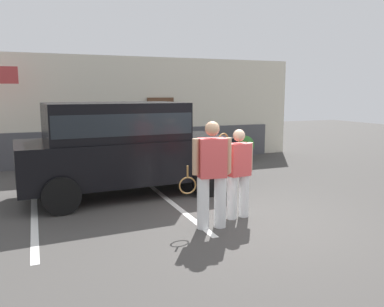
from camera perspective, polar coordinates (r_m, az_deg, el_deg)
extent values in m
plane|color=#423F3D|center=(7.25, 6.63, -9.42)|extent=(40.00, 40.00, 0.00)
cube|color=silver|center=(7.86, -21.95, -8.52)|extent=(0.12, 4.40, 0.01)
cube|color=silver|center=(8.27, -3.12, -7.03)|extent=(0.12, 4.40, 0.01)
cube|color=beige|center=(13.11, -7.30, 6.34)|extent=(10.98, 0.30, 3.41)
cube|color=#4C4C51|center=(13.02, -6.97, 1.23)|extent=(9.22, 0.10, 1.10)
cube|color=brown|center=(13.10, -4.55, 3.51)|extent=(0.90, 0.06, 2.10)
cube|color=black|center=(8.87, -9.39, -0.77)|extent=(4.70, 2.15, 0.90)
cube|color=black|center=(8.70, -11.12, 4.64)|extent=(2.99, 1.92, 0.80)
cube|color=black|center=(8.70, -11.12, 4.51)|extent=(2.94, 1.93, 0.44)
cylinder|color=black|center=(10.33, -2.48, -1.78)|extent=(0.73, 0.30, 0.72)
cylinder|color=black|center=(8.64, 2.39, -3.88)|extent=(0.73, 0.30, 0.72)
cylinder|color=black|center=(9.60, -19.84, -3.12)|extent=(0.73, 0.30, 0.72)
cylinder|color=black|center=(7.75, -18.50, -5.83)|extent=(0.73, 0.30, 0.72)
cylinder|color=white|center=(6.68, 4.11, -7.05)|extent=(0.20, 0.20, 0.87)
cylinder|color=white|center=(6.60, 1.63, -7.23)|extent=(0.20, 0.20, 0.87)
cube|color=#E04C4C|center=(6.47, 2.93, -0.63)|extent=(0.48, 0.34, 0.65)
sphere|color=tan|center=(6.41, 2.96, 3.63)|extent=(0.24, 0.24, 0.24)
cylinder|color=tan|center=(6.55, 5.27, -0.30)|extent=(0.11, 0.11, 0.60)
cylinder|color=tan|center=(6.39, 0.53, -0.49)|extent=(0.11, 0.11, 0.60)
torus|color=olive|center=(6.51, -0.65, -4.67)|extent=(0.37, 0.08, 0.37)
cylinder|color=olive|center=(6.46, -0.65, -2.64)|extent=(0.03, 0.03, 0.20)
cylinder|color=white|center=(7.29, 7.55, -6.11)|extent=(0.18, 0.18, 0.79)
cylinder|color=white|center=(7.14, 5.82, -6.40)|extent=(0.18, 0.18, 0.79)
cube|color=#E04C4C|center=(7.06, 6.79, -0.88)|extent=(0.43, 0.30, 0.59)
sphere|color=beige|center=(7.00, 6.86, 2.62)|extent=(0.22, 0.22, 0.22)
cylinder|color=beige|center=(7.21, 8.41, -0.51)|extent=(0.10, 0.10, 0.53)
cylinder|color=beige|center=(6.92, 5.12, -0.85)|extent=(0.10, 0.10, 0.53)
torus|color=olive|center=(6.88, 4.57, 1.78)|extent=(0.28, 0.14, 0.29)
cylinder|color=olive|center=(6.92, 4.55, -0.15)|extent=(0.03, 0.03, 0.20)
cylinder|color=gray|center=(13.34, 7.63, -0.44)|extent=(0.41, 0.41, 0.25)
sphere|color=#387F33|center=(13.28, 7.67, 1.24)|extent=(0.64, 0.64, 0.64)
cube|color=#B23838|center=(11.61, -25.81, 10.25)|extent=(0.74, 0.13, 0.45)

